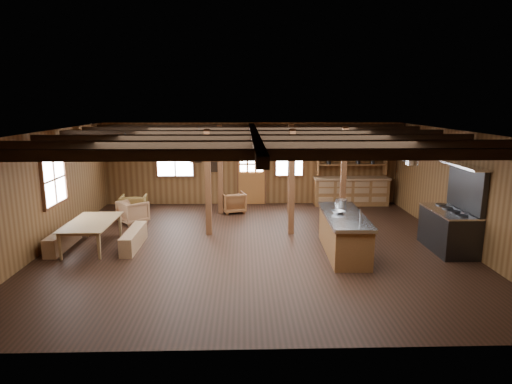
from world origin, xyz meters
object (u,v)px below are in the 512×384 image
dining_table (94,235)px  kitchen_island (344,233)px  commercial_range (452,224)px  armchair_a (134,206)px  armchair_b (233,202)px  armchair_c (133,212)px

dining_table → kitchen_island: bearing=-95.6°
commercial_range → armchair_a: (-8.29, 3.23, -0.31)m
dining_table → armchair_b: bearing=-45.3°
kitchen_island → commercial_range: commercial_range is taller
armchair_a → armchair_b: size_ratio=1.06×
armchair_c → armchair_a: bearing=-30.2°
armchair_a → armchair_c: (0.14, -0.64, -0.02)m
dining_table → armchair_b: size_ratio=2.60×
commercial_range → armchair_c: commercial_range is taller
kitchen_island → armchair_c: kitchen_island is taller
commercial_range → dining_table: commercial_range is taller
commercial_range → armchair_b: (-5.25, 3.72, -0.33)m
kitchen_island → armchair_b: (-2.66, 3.85, -0.15)m
kitchen_island → armchair_c: (-5.56, 2.72, -0.14)m
armchair_a → armchair_c: 0.65m
commercial_range → armchair_b: commercial_range is taller
commercial_range → armchair_c: size_ratio=2.82×
commercial_range → armchair_a: 8.90m
dining_table → armchair_c: 2.21m
armchair_b → dining_table: bearing=30.9°
dining_table → armchair_c: (0.39, 2.17, 0.00)m
armchair_a → kitchen_island: bearing=144.5°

